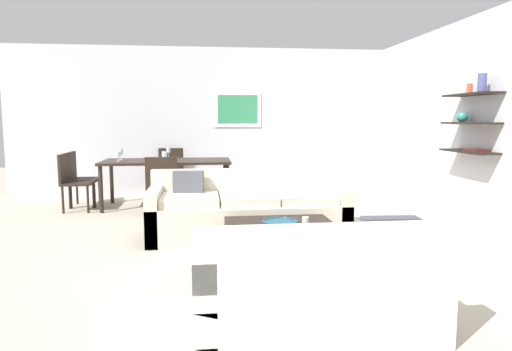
# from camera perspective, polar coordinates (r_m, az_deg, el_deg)

# --- Properties ---
(ground_plane) EXTENTS (18.00, 18.00, 0.00)m
(ground_plane) POSITION_cam_1_polar(r_m,az_deg,el_deg) (5.22, -1.85, -8.50)
(ground_plane) COLOR #BCB29E
(back_wall_unit) EXTENTS (8.40, 0.09, 2.70)m
(back_wall_unit) POSITION_cam_1_polar(r_m,az_deg,el_deg) (8.57, -1.88, 6.72)
(back_wall_unit) COLOR silver
(back_wall_unit) RESTS_ON ground
(right_wall_shelf_unit) EXTENTS (0.34, 8.20, 2.70)m
(right_wall_shelf_unit) POSITION_cam_1_polar(r_m,az_deg,el_deg) (6.58, 25.05, 5.97)
(right_wall_shelf_unit) COLOR silver
(right_wall_shelf_unit) RESTS_ON ground
(sofa_beige) EXTENTS (2.31, 0.90, 0.78)m
(sofa_beige) POSITION_cam_1_polar(r_m,az_deg,el_deg) (5.48, -1.16, -4.60)
(sofa_beige) COLOR beige
(sofa_beige) RESTS_ON ground
(loveseat_white) EXTENTS (1.57, 0.90, 0.78)m
(loveseat_white) POSITION_cam_1_polar(r_m,az_deg,el_deg) (3.16, 7.22, -13.47)
(loveseat_white) COLOR white
(loveseat_white) RESTS_ON ground
(coffee_table) EXTENTS (1.06, 1.05, 0.38)m
(coffee_table) POSITION_cam_1_polar(r_m,az_deg,el_deg) (4.44, 3.33, -8.76)
(coffee_table) COLOR black
(coffee_table) RESTS_ON ground
(decorative_bowl) EXTENTS (0.33, 0.33, 0.06)m
(decorative_bowl) POSITION_cam_1_polar(r_m,az_deg,el_deg) (4.38, 3.01, -5.97)
(decorative_bowl) COLOR navy
(decorative_bowl) RESTS_ON coffee_table
(candle_jar) EXTENTS (0.07, 0.07, 0.08)m
(candle_jar) POSITION_cam_1_polar(r_m,az_deg,el_deg) (4.46, 6.20, -5.67)
(candle_jar) COLOR silver
(candle_jar) RESTS_ON coffee_table
(dining_table) EXTENTS (2.01, 0.94, 0.75)m
(dining_table) POSITION_cam_1_polar(r_m,az_deg,el_deg) (7.43, -11.07, 1.40)
(dining_table) COLOR black
(dining_table) RESTS_ON ground
(dining_chair_left_near) EXTENTS (0.44, 0.44, 0.88)m
(dining_chair_left_near) POSITION_cam_1_polar(r_m,az_deg,el_deg) (7.49, -22.00, -0.34)
(dining_chair_left_near) COLOR black
(dining_chair_left_near) RESTS_ON ground
(dining_chair_foot) EXTENTS (0.44, 0.44, 0.88)m
(dining_chair_foot) POSITION_cam_1_polar(r_m,az_deg,el_deg) (6.59, -11.60, -0.91)
(dining_chair_foot) COLOR black
(dining_chair_foot) RESTS_ON ground
(dining_chair_head) EXTENTS (0.44, 0.44, 0.88)m
(dining_chair_head) POSITION_cam_1_polar(r_m,az_deg,el_deg) (8.32, -10.58, 0.74)
(dining_chair_head) COLOR black
(dining_chair_head) RESTS_ON ground
(dining_chair_left_far) EXTENTS (0.44, 0.44, 0.88)m
(dining_chair_left_far) POSITION_cam_1_polar(r_m,az_deg,el_deg) (7.89, -21.20, 0.05)
(dining_chair_left_far) COLOR black
(dining_chair_left_far) RESTS_ON ground
(wine_glass_left_far) EXTENTS (0.07, 0.07, 0.18)m
(wine_glass_left_far) POSITION_cam_1_polar(r_m,az_deg,el_deg) (7.62, -16.52, 2.83)
(wine_glass_left_far) COLOR silver
(wine_glass_left_far) RESTS_ON dining_table
(wine_glass_head) EXTENTS (0.07, 0.07, 0.18)m
(wine_glass_head) POSITION_cam_1_polar(r_m,az_deg,el_deg) (7.82, -10.87, 3.07)
(wine_glass_head) COLOR silver
(wine_glass_head) RESTS_ON dining_table
(wine_glass_left_near) EXTENTS (0.08, 0.08, 0.15)m
(wine_glass_left_near) POSITION_cam_1_polar(r_m,az_deg,el_deg) (7.39, -16.81, 2.56)
(wine_glass_left_near) COLOR silver
(wine_glass_left_near) RESTS_ON dining_table
(wine_glass_foot) EXTENTS (0.08, 0.08, 0.17)m
(wine_glass_foot) POSITION_cam_1_polar(r_m,az_deg,el_deg) (7.01, -11.35, 2.56)
(wine_glass_foot) COLOR silver
(wine_glass_foot) RESTS_ON dining_table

